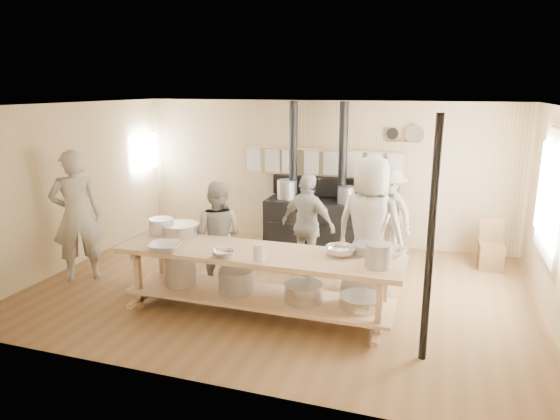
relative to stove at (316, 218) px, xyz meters
The scene contains 24 objects.
ground 2.18m from the stove, 89.82° to the right, with size 7.00×7.00×0.00m, color brown.
room_shell 2.39m from the stove, 89.82° to the right, with size 7.00×7.00×7.00m.
window_right 3.92m from the stove, 23.58° to the right, with size 0.09×1.50×1.65m.
left_opening 3.61m from the stove, behind, with size 0.00×0.90×0.90m.
stove is the anchor object (origin of this frame).
towel_rail 1.07m from the stove, 88.68° to the left, with size 3.00×0.04×0.47m.
back_wall_shelf 2.11m from the stove, 12.13° to the left, with size 0.63×0.14×0.32m.
prep_table 3.02m from the stove, 90.04° to the right, with size 3.60×0.90×0.85m.
support_post 4.11m from the stove, 59.33° to the right, with size 0.08×0.08×2.60m, color black.
cook_far_left 4.03m from the stove, 137.48° to the right, with size 0.72×0.47×1.98m, color #BBB3A6.
cook_left 2.48m from the stove, 110.56° to the right, with size 0.76×0.59×1.56m, color #BBB3A6.
cook_center 2.40m from the stove, 58.21° to the right, with size 0.96×0.63×1.97m, color #BBB3A6.
cook_right 1.53m from the stove, 80.58° to the right, with size 0.93×0.39×1.59m, color #BBB3A6.
cook_by_window 1.36m from the stove, ahead, with size 0.98×0.57×1.52m, color #BBB3A6.
chair 2.99m from the stove, ahead, with size 0.39×0.39×0.79m.
bowl_white_a 3.54m from the stove, 108.15° to the right, with size 0.40×0.40×0.10m, color white.
bowl_steel_a 3.38m from the stove, 95.45° to the right, with size 0.27×0.27×0.08m, color silver.
bowl_white_b 3.13m from the stove, 59.92° to the right, with size 0.43×0.43×0.11m, color white.
bowl_steel_b 3.06m from the stove, 70.40° to the right, with size 0.37×0.37×0.12m, color silver.
roasting_pan 3.05m from the stove, 62.62° to the right, with size 0.51×0.34×0.11m, color #B2B2B7.
mixing_bowl_large 2.99m from the stove, 114.82° to the right, with size 0.50×0.50×0.16m, color silver.
bucket_galv 3.48m from the stove, 64.22° to the right, with size 0.30×0.30×0.27m, color gray.
deep_bowl_enamel 3.13m from the stove, 119.87° to the right, with size 0.33×0.33×0.21m, color white.
pitcher 3.38m from the stove, 87.42° to the right, with size 0.13×0.13×0.21m, color white.
Camera 1 is at (2.09, -6.41, 2.84)m, focal length 32.00 mm.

